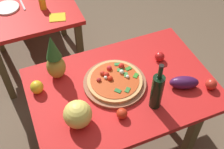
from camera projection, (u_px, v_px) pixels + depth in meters
name	position (u px, v px, depth m)	size (l,w,h in m)	color
ground_plane	(120.00, 140.00, 2.54)	(10.00, 10.00, 0.00)	brown
display_table	(122.00, 94.00, 2.06)	(1.27, 0.87, 0.73)	brown
background_table	(29.00, 16.00, 2.73)	(0.86, 0.83, 0.73)	brown
pizza_board	(115.00, 83.00, 2.00)	(0.44, 0.44, 0.03)	#985A3D
pizza	(114.00, 80.00, 1.99)	(0.38, 0.38, 0.06)	#E7A35F
wine_bottle	(157.00, 91.00, 1.79)	(0.08, 0.08, 0.37)	black
pineapple_left	(55.00, 60.00, 1.95)	(0.13, 0.13, 0.36)	#AC9238
melon	(78.00, 114.00, 1.74)	(0.18, 0.18, 0.18)	#F1DA63
bell_pepper	(37.00, 87.00, 1.94)	(0.09, 0.09, 0.10)	yellow
eggplant	(184.00, 83.00, 1.96)	(0.20, 0.09, 0.09)	#441744
tomato_by_bottle	(211.00, 84.00, 1.96)	(0.08, 0.08, 0.08)	red
tomato_at_corner	(160.00, 56.00, 2.15)	(0.07, 0.07, 0.07)	red
tomato_near_board	(122.00, 114.00, 1.81)	(0.07, 0.07, 0.07)	red
drinking_glass_juice	(42.00, 3.00, 2.57)	(0.06, 0.06, 0.11)	gold
dinner_plate	(7.00, 8.00, 2.61)	(0.22, 0.22, 0.02)	white
knife_utensil	(23.00, 5.00, 2.65)	(0.02, 0.18, 0.01)	silver
napkin_folded	(57.00, 17.00, 2.52)	(0.14, 0.12, 0.01)	yellow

